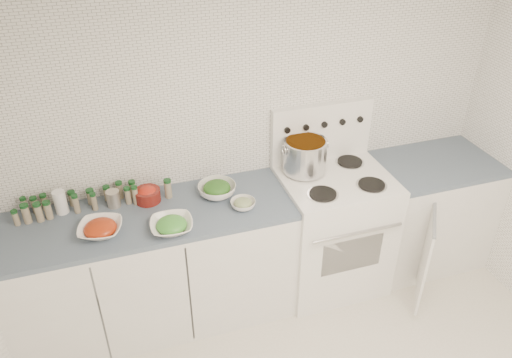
% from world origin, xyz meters
% --- Properties ---
extents(room_walls, '(3.54, 3.04, 2.52)m').
position_xyz_m(room_walls, '(0.00, 0.00, 1.56)').
color(room_walls, white).
rests_on(room_walls, ground).
extents(counter_left, '(1.85, 0.62, 0.90)m').
position_xyz_m(counter_left, '(-0.82, 1.19, 0.45)').
color(counter_left, white).
rests_on(counter_left, ground).
extents(stove, '(0.76, 0.70, 1.36)m').
position_xyz_m(stove, '(0.48, 1.19, 0.50)').
color(stove, white).
rests_on(stove, ground).
extents(counter_right, '(0.89, 0.95, 0.90)m').
position_xyz_m(counter_right, '(1.30, 1.19, 0.45)').
color(counter_right, white).
rests_on(counter_right, ground).
extents(stock_pot, '(0.32, 0.30, 0.23)m').
position_xyz_m(stock_pot, '(0.29, 1.32, 1.07)').
color(stock_pot, silver).
rests_on(stock_pot, stove).
extents(bowl_tomato, '(0.31, 0.31, 0.09)m').
position_xyz_m(bowl_tomato, '(-1.11, 1.09, 0.94)').
color(bowl_tomato, white).
rests_on(bowl_tomato, counter_left).
extents(bowl_snowpea, '(0.28, 0.28, 0.09)m').
position_xyz_m(bowl_snowpea, '(-0.70, 0.99, 0.94)').
color(bowl_snowpea, white).
rests_on(bowl_snowpea, counter_left).
extents(bowl_broccoli, '(0.31, 0.31, 0.10)m').
position_xyz_m(bowl_broccoli, '(-0.35, 1.27, 0.95)').
color(bowl_broccoli, white).
rests_on(bowl_broccoli, counter_left).
extents(bowl_zucchini, '(0.18, 0.18, 0.06)m').
position_xyz_m(bowl_zucchini, '(-0.23, 1.08, 0.93)').
color(bowl_zucchini, white).
rests_on(bowl_zucchini, counter_left).
extents(bowl_pepper, '(0.17, 0.17, 0.10)m').
position_xyz_m(bowl_pepper, '(-0.80, 1.35, 0.95)').
color(bowl_pepper, maroon).
rests_on(bowl_pepper, counter_left).
extents(salt_canister, '(0.10, 0.10, 0.16)m').
position_xyz_m(salt_canister, '(-1.33, 1.39, 0.98)').
color(salt_canister, white).
rests_on(salt_canister, counter_left).
extents(tin_can, '(0.10, 0.10, 0.11)m').
position_xyz_m(tin_can, '(-1.01, 1.36, 0.96)').
color(tin_can, '#B3A798').
rests_on(tin_can, counter_left).
extents(spice_cluster, '(0.98, 0.16, 0.14)m').
position_xyz_m(spice_cluster, '(-1.20, 1.39, 0.96)').
color(spice_cluster, gray).
rests_on(spice_cluster, counter_left).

